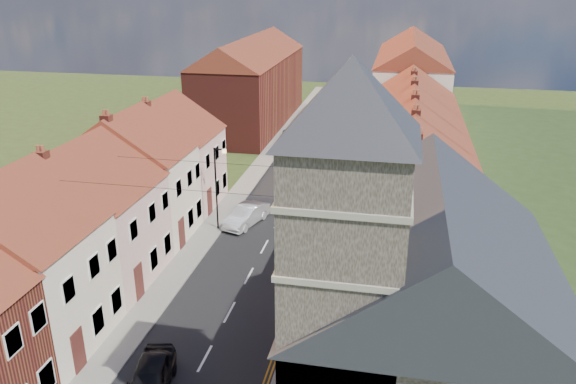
% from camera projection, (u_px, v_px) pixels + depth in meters
% --- Properties ---
extents(road, '(7.00, 90.00, 0.02)m').
position_uv_depth(road, '(297.00, 185.00, 48.63)').
color(road, black).
rests_on(road, ground).
extents(pavement_left, '(1.80, 90.00, 0.12)m').
position_uv_depth(pavement_left, '(248.00, 181.00, 49.42)').
color(pavement_left, gray).
rests_on(pavement_left, ground).
extents(pavement_right, '(1.80, 90.00, 0.12)m').
position_uv_depth(pavement_right, '(348.00, 188.00, 47.80)').
color(pavement_right, gray).
rests_on(pavement_right, ground).
extents(church, '(11.25, 14.25, 15.20)m').
position_uv_depth(church, '(416.00, 304.00, 20.40)').
color(church, '#3A3429').
rests_on(church, ground).
extents(cottage_r_tudor, '(8.30, 5.20, 9.00)m').
position_uv_depth(cottage_r_tudor, '(410.00, 231.00, 29.49)').
color(cottage_r_tudor, beige).
rests_on(cottage_r_tudor, ground).
extents(cottage_r_white_near, '(8.30, 6.00, 9.00)m').
position_uv_depth(cottage_r_white_near, '(411.00, 194.00, 34.42)').
color(cottage_r_white_near, white).
rests_on(cottage_r_white_near, ground).
extents(cottage_r_cream_mid, '(8.30, 5.20, 9.00)m').
position_uv_depth(cottage_r_cream_mid, '(411.00, 167.00, 39.35)').
color(cottage_r_cream_mid, beige).
rests_on(cottage_r_cream_mid, ground).
extents(cottage_r_pink, '(8.30, 6.00, 9.00)m').
position_uv_depth(cottage_r_pink, '(411.00, 145.00, 44.29)').
color(cottage_r_pink, '#C7A49D').
rests_on(cottage_r_pink, ground).
extents(cottage_r_white_far, '(8.30, 5.20, 9.00)m').
position_uv_depth(cottage_r_white_far, '(410.00, 128.00, 49.22)').
color(cottage_r_white_far, beige).
rests_on(cottage_r_white_far, ground).
extents(cottage_r_cream_far, '(8.30, 6.00, 9.00)m').
position_uv_depth(cottage_r_cream_far, '(410.00, 114.00, 54.15)').
color(cottage_r_cream_far, beige).
rests_on(cottage_r_cream_far, ground).
extents(cottage_l_cream, '(8.30, 6.30, 9.10)m').
position_uv_depth(cottage_l_cream, '(8.00, 260.00, 26.37)').
color(cottage_l_cream, beige).
rests_on(cottage_l_cream, ground).
extents(cottage_l_white, '(8.30, 6.90, 8.80)m').
position_uv_depth(cottage_l_white, '(82.00, 211.00, 32.28)').
color(cottage_l_white, '#C7A49D').
rests_on(cottage_l_white, ground).
extents(cottage_l_brick_mid, '(8.30, 5.70, 9.10)m').
position_uv_depth(cottage_l_brick_mid, '(130.00, 174.00, 37.79)').
color(cottage_l_brick_mid, beige).
rests_on(cottage_l_brick_mid, ground).
extents(cottage_l_pink, '(8.30, 6.30, 8.80)m').
position_uv_depth(cottage_l_pink, '(164.00, 151.00, 43.15)').
color(cottage_l_pink, '#C7A49D').
rests_on(cottage_l_pink, ground).
extents(block_right_far, '(8.30, 24.20, 10.50)m').
position_uv_depth(block_right_far, '(411.00, 79.00, 67.84)').
color(block_right_far, beige).
rests_on(block_right_far, ground).
extents(block_left_far, '(8.30, 24.20, 10.50)m').
position_uv_depth(block_left_far, '(251.00, 81.00, 66.71)').
color(block_left_far, '#5C211B').
rests_on(block_left_far, ground).
extents(lamppost, '(0.88, 0.15, 6.00)m').
position_uv_depth(lamppost, '(217.00, 183.00, 38.92)').
color(lamppost, black).
rests_on(lamppost, pavement_left).
extents(car_near, '(2.59, 4.59, 1.47)m').
position_uv_depth(car_near, '(150.00, 379.00, 24.27)').
color(car_near, black).
rests_on(car_near, ground).
extents(car_mid, '(2.73, 4.63, 1.44)m').
position_uv_depth(car_mid, '(246.00, 215.00, 40.82)').
color(car_mid, '#BABDC2').
rests_on(car_mid, ground).
extents(car_far, '(3.05, 4.63, 1.25)m').
position_uv_depth(car_far, '(296.00, 128.00, 64.19)').
color(car_far, navy).
rests_on(car_far, ground).
extents(car_distant, '(2.85, 4.66, 1.21)m').
position_uv_depth(car_distant, '(317.00, 120.00, 68.20)').
color(car_distant, '#9A9DA2').
rests_on(car_distant, ground).
extents(pedestrian_right, '(0.90, 0.77, 1.63)m').
position_uv_depth(pedestrian_right, '(321.00, 234.00, 37.42)').
color(pedestrian_right, '#282420').
rests_on(pedestrian_right, pavement_right).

